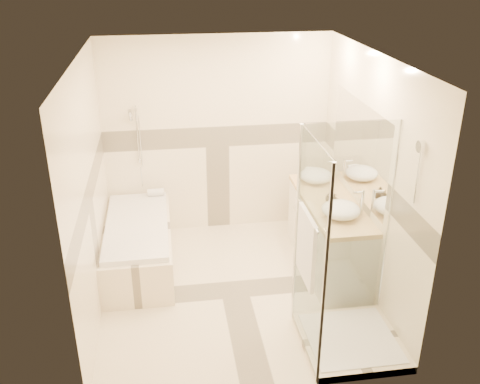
{
  "coord_description": "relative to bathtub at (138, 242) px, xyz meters",
  "views": [
    {
      "loc": [
        -0.66,
        -4.82,
        3.39
      ],
      "look_at": [
        0.1,
        0.25,
        1.05
      ],
      "focal_mm": 40.0,
      "sensor_mm": 36.0,
      "label": 1
    }
  ],
  "objects": [
    {
      "name": "room",
      "position": [
        1.08,
        -0.64,
        0.95
      ],
      "size": [
        2.82,
        3.02,
        2.52
      ],
      "color": "beige",
      "rests_on": "ground"
    },
    {
      "name": "amenity_bottle_a",
      "position": [
        2.13,
        -0.51,
        0.62
      ],
      "size": [
        0.09,
        0.09,
        0.16
      ],
      "primitive_type": "imported",
      "rotation": [
        0.0,
        0.0,
        0.35
      ],
      "color": "black",
      "rests_on": "vanity"
    },
    {
      "name": "vanity",
      "position": [
        2.15,
        -0.35,
        0.12
      ],
      "size": [
        0.58,
        1.62,
        0.85
      ],
      "color": "white",
      "rests_on": "ground"
    },
    {
      "name": "faucet_far",
      "position": [
        2.35,
        -0.73,
        0.71
      ],
      "size": [
        0.12,
        0.03,
        0.28
      ],
      "color": "silver",
      "rests_on": "vanity"
    },
    {
      "name": "vessel_sink_near",
      "position": [
        2.13,
        0.2,
        0.62
      ],
      "size": [
        0.39,
        0.39,
        0.16
      ],
      "primitive_type": "ellipsoid",
      "color": "white",
      "rests_on": "vanity"
    },
    {
      "name": "vessel_sink_far",
      "position": [
        2.13,
        -0.73,
        0.62
      ],
      "size": [
        0.4,
        0.4,
        0.16
      ],
      "primitive_type": "ellipsoid",
      "color": "white",
      "rests_on": "vanity"
    },
    {
      "name": "rolled_towel",
      "position": [
        0.22,
        0.71,
        0.3
      ],
      "size": [
        0.2,
        0.09,
        0.09
      ],
      "primitive_type": "cylinder",
      "rotation": [
        0.0,
        1.57,
        0.0
      ],
      "color": "white",
      "rests_on": "bathtub"
    },
    {
      "name": "faucet_near",
      "position": [
        2.35,
        0.2,
        0.69
      ],
      "size": [
        0.11,
        0.03,
        0.26
      ],
      "color": "silver",
      "rests_on": "vanity"
    },
    {
      "name": "bathtub",
      "position": [
        0.0,
        0.0,
        0.0
      ],
      "size": [
        0.75,
        1.7,
        0.56
      ],
      "color": "#F4E4C3",
      "rests_on": "ground"
    },
    {
      "name": "shower_enclosure",
      "position": [
        1.86,
        -1.62,
        0.2
      ],
      "size": [
        0.96,
        0.93,
        2.04
      ],
      "color": "#F4E4C3",
      "rests_on": "ground"
    },
    {
      "name": "folded_towels",
      "position": [
        2.13,
        0.37,
        0.58
      ],
      "size": [
        0.18,
        0.26,
        0.08
      ],
      "primitive_type": "cube",
      "rotation": [
        0.0,
        0.0,
        -0.16
      ],
      "color": "white",
      "rests_on": "vanity"
    },
    {
      "name": "amenity_bottle_b",
      "position": [
        2.13,
        -0.38,
        0.62
      ],
      "size": [
        0.12,
        0.12,
        0.15
      ],
      "primitive_type": "imported",
      "rotation": [
        0.0,
        0.0,
        0.08
      ],
      "color": "black",
      "rests_on": "vanity"
    }
  ]
}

